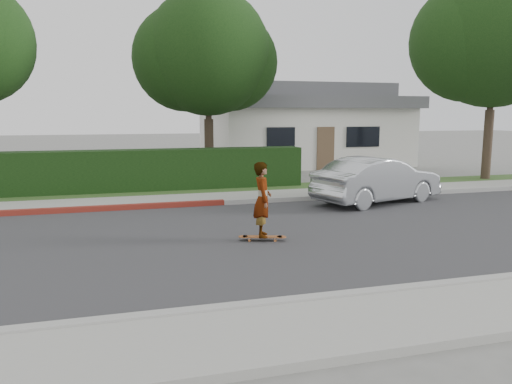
% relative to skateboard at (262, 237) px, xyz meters
% --- Properties ---
extents(ground, '(120.00, 120.00, 0.00)m').
position_rel_skateboard_xyz_m(ground, '(-0.88, 0.38, -0.09)').
color(ground, slate).
rests_on(ground, ground).
extents(road, '(60.00, 8.00, 0.01)m').
position_rel_skateboard_xyz_m(road, '(-0.88, 0.38, -0.09)').
color(road, '#2D2D30').
rests_on(road, ground).
extents(curb_near, '(60.00, 0.20, 0.15)m').
position_rel_skateboard_xyz_m(curb_near, '(-0.88, -3.72, -0.02)').
color(curb_near, '#9E9E99').
rests_on(curb_near, ground).
extents(sidewalk_near, '(60.00, 1.60, 0.12)m').
position_rel_skateboard_xyz_m(sidewalk_near, '(-0.88, -4.62, -0.03)').
color(sidewalk_near, gray).
rests_on(sidewalk_near, ground).
extents(curb_far, '(60.00, 0.20, 0.15)m').
position_rel_skateboard_xyz_m(curb_far, '(-0.88, 4.48, -0.02)').
color(curb_far, '#9E9E99').
rests_on(curb_far, ground).
extents(curb_red_section, '(12.00, 0.21, 0.15)m').
position_rel_skateboard_xyz_m(curb_red_section, '(-5.88, 4.48, -0.01)').
color(curb_red_section, maroon).
rests_on(curb_red_section, ground).
extents(sidewalk_far, '(60.00, 1.60, 0.12)m').
position_rel_skateboard_xyz_m(sidewalk_far, '(-0.88, 5.38, -0.03)').
color(sidewalk_far, gray).
rests_on(sidewalk_far, ground).
extents(planting_strip, '(60.00, 1.60, 0.10)m').
position_rel_skateboard_xyz_m(planting_strip, '(-0.88, 6.98, -0.04)').
color(planting_strip, '#2D4C1E').
rests_on(planting_strip, ground).
extents(hedge, '(15.00, 1.00, 1.50)m').
position_rel_skateboard_xyz_m(hedge, '(-3.88, 7.58, 0.66)').
color(hedge, black).
rests_on(hedge, ground).
extents(tree_center, '(5.66, 4.84, 7.44)m').
position_rel_skateboard_xyz_m(tree_center, '(0.61, 9.57, 4.81)').
color(tree_center, '#33261C').
rests_on(tree_center, ground).
extents(tree_right, '(6.32, 5.60, 8.56)m').
position_rel_skateboard_xyz_m(tree_right, '(11.61, 7.07, 5.53)').
color(tree_right, '#33261C').
rests_on(tree_right, ground).
extents(house, '(10.60, 8.60, 4.30)m').
position_rel_skateboard_xyz_m(house, '(7.12, 16.38, 2.01)').
color(house, beige).
rests_on(house, ground).
extents(skateboard, '(1.05, 0.51, 0.10)m').
position_rel_skateboard_xyz_m(skateboard, '(0.00, 0.00, 0.00)').
color(skateboard, '#C26C35').
rests_on(skateboard, ground).
extents(skateboarder, '(0.50, 0.66, 1.61)m').
position_rel_skateboard_xyz_m(skateboarder, '(-0.00, 0.00, 0.82)').
color(skateboarder, white).
rests_on(skateboarder, skateboard).
extents(car_silver, '(4.55, 2.74, 1.42)m').
position_rel_skateboard_xyz_m(car_silver, '(4.76, 3.52, 0.62)').
color(car_silver, '#B7BABE').
rests_on(car_silver, ground).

